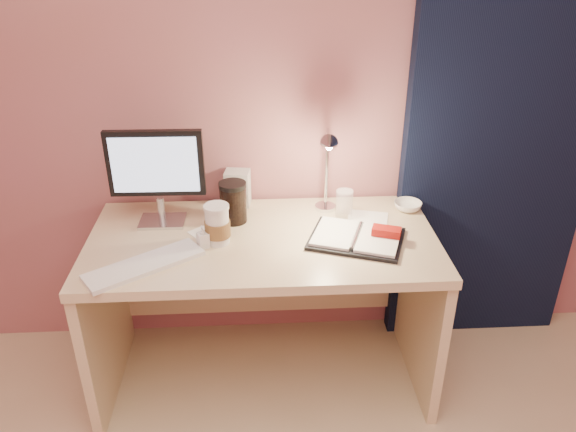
{
  "coord_description": "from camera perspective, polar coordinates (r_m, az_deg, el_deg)",
  "views": [
    {
      "loc": [
        -0.01,
        -0.58,
        1.85
      ],
      "look_at": [
        0.1,
        1.33,
        0.85
      ],
      "focal_mm": 35.0,
      "sensor_mm": 36.0,
      "label": 1
    }
  ],
  "objects": [
    {
      "name": "planner",
      "position": [
        2.24,
        7.22,
        -2.15
      ],
      "size": [
        0.43,
        0.37,
        0.06
      ],
      "rotation": [
        0.0,
        0.0,
        -0.35
      ],
      "color": "black",
      "rests_on": "desk"
    },
    {
      "name": "bowl",
      "position": [
        2.51,
        12.07,
        1.0
      ],
      "size": [
        0.14,
        0.14,
        0.04
      ],
      "primitive_type": "imported",
      "rotation": [
        0.0,
        0.0,
        0.23
      ],
      "color": "white",
      "rests_on": "desk"
    },
    {
      "name": "lotion_bottle",
      "position": [
        2.19,
        -8.64,
        -2.1
      ],
      "size": [
        0.06,
        0.06,
        0.09
      ],
      "primitive_type": "imported",
      "rotation": [
        0.0,
        0.0,
        0.43
      ],
      "color": "silver",
      "rests_on": "desk"
    },
    {
      "name": "desk_lamp",
      "position": [
        2.29,
        4.49,
        5.13
      ],
      "size": [
        0.1,
        0.24,
        0.39
      ],
      "rotation": [
        0.0,
        0.0,
        -0.09
      ],
      "color": "silver",
      "rests_on": "desk"
    },
    {
      "name": "monitor",
      "position": [
        2.31,
        -13.22,
        4.67
      ],
      "size": [
        0.38,
        0.14,
        0.41
      ],
      "rotation": [
        0.0,
        0.0,
        -0.02
      ],
      "color": "silver",
      "rests_on": "desk"
    },
    {
      "name": "paper_c",
      "position": [
        2.3,
        -8.03,
        -1.71
      ],
      "size": [
        0.18,
        0.18,
        0.0
      ],
      "primitive_type": "cube",
      "rotation": [
        0.0,
        0.0,
        0.66
      ],
      "color": "white",
      "rests_on": "desk"
    },
    {
      "name": "desk",
      "position": [
        2.44,
        -2.5,
        -5.93
      ],
      "size": [
        1.4,
        0.7,
        0.73
      ],
      "color": "beige",
      "rests_on": "ground"
    },
    {
      "name": "room",
      "position": [
        2.57,
        19.23,
        9.95
      ],
      "size": [
        3.5,
        3.5,
        3.5
      ],
      "color": "#C6B28E",
      "rests_on": "ground"
    },
    {
      "name": "dark_jar",
      "position": [
        2.35,
        -5.58,
        1.21
      ],
      "size": [
        0.11,
        0.11,
        0.16
      ],
      "primitive_type": "cylinder",
      "color": "black",
      "rests_on": "desk"
    },
    {
      "name": "coffee_cup",
      "position": [
        2.2,
        -7.19,
        -0.95
      ],
      "size": [
        0.1,
        0.1,
        0.16
      ],
      "color": "silver",
      "rests_on": "desk"
    },
    {
      "name": "paper_a",
      "position": [
        2.27,
        6.43,
        -2.09
      ],
      "size": [
        0.23,
        0.23,
        0.0
      ],
      "primitive_type": "cube",
      "rotation": [
        0.0,
        0.0,
        0.45
      ],
      "color": "white",
      "rests_on": "desk"
    },
    {
      "name": "product_box",
      "position": [
        2.49,
        -5.13,
        2.86
      ],
      "size": [
        0.12,
        0.1,
        0.16
      ],
      "primitive_type": "cube",
      "rotation": [
        0.0,
        0.0,
        -0.14
      ],
      "color": "silver",
      "rests_on": "desk"
    },
    {
      "name": "keyboard",
      "position": [
        2.13,
        -14.37,
        -4.83
      ],
      "size": [
        0.43,
        0.35,
        0.02
      ],
      "primitive_type": "cube",
      "rotation": [
        0.0,
        0.0,
        0.6
      ],
      "color": "white",
      "rests_on": "desk"
    },
    {
      "name": "clear_cup",
      "position": [
        2.38,
        5.73,
        1.16
      ],
      "size": [
        0.07,
        0.07,
        0.13
      ],
      "primitive_type": "cylinder",
      "color": "white",
      "rests_on": "desk"
    },
    {
      "name": "paper_b",
      "position": [
        2.4,
        8.08,
        -0.4
      ],
      "size": [
        0.2,
        0.2,
        0.0
      ],
      "primitive_type": "cube",
      "rotation": [
        0.0,
        0.0,
        -0.26
      ],
      "color": "white",
      "rests_on": "desk"
    }
  ]
}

